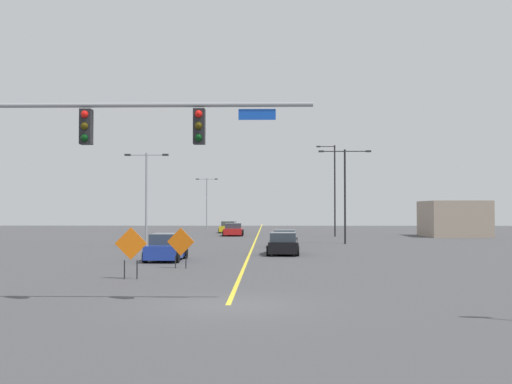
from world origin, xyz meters
TOP-DOWN VIEW (x-y plane):
  - ground at (0.00, 0.00)m, footprint 177.39×177.39m
  - road_centre_stripe at (0.00, 49.27)m, footprint 0.16×98.55m
  - traffic_signal_assembly at (-4.20, -0.01)m, footprint 10.18×0.44m
  - street_lamp_far_right at (-7.85, 26.91)m, footprint 3.25×0.24m
  - street_lamp_far_left at (-7.64, 68.98)m, footprint 3.14×0.24m
  - street_lamp_mid_right at (7.48, 32.17)m, footprint 4.32×0.24m
  - street_lamp_near_left at (8.02, 45.78)m, footprint 2.00×0.24m
  - construction_sign_left_shoulder at (-4.37, 6.63)m, footprint 1.31×0.05m
  - construction_sign_left_lane at (-3.01, 11.16)m, footprint 1.33×0.28m
  - car_red_far at (-2.60, 47.70)m, footprint 2.21×4.62m
  - car_blue_mid at (-4.44, 15.54)m, footprint 2.00×3.94m
  - car_black_distant at (2.11, 20.28)m, footprint 2.11×4.34m
  - car_silver_passing at (2.41, 28.09)m, footprint 2.12×4.09m
  - car_yellow_approaching at (-3.66, 56.12)m, footprint 2.19×4.49m
  - roadside_building_east at (20.67, 46.44)m, footprint 6.01×7.01m

SIDE VIEW (x-z plane):
  - ground at x=0.00m, z-range 0.00..0.00m
  - road_centre_stripe at x=0.00m, z-range 0.00..0.01m
  - car_silver_passing at x=2.41m, z-range -0.04..1.24m
  - car_red_far at x=-2.60m, z-range -0.05..1.30m
  - car_yellow_approaching at x=-3.66m, z-range -0.05..1.35m
  - car_black_distant at x=2.11m, z-range -0.04..1.34m
  - car_blue_mid at x=-4.44m, z-range -0.04..1.45m
  - construction_sign_left_lane at x=-3.01m, z-range 0.23..2.17m
  - construction_sign_left_shoulder at x=-4.37m, z-range 0.28..2.37m
  - roadside_building_east at x=20.67m, z-range 0.00..3.72m
  - street_lamp_far_right at x=-7.85m, z-range 0.70..7.72m
  - street_lamp_far_left at x=-7.64m, z-range 0.70..8.05m
  - street_lamp_mid_right at x=7.48m, z-range 0.80..8.56m
  - traffic_signal_assembly at x=-4.20m, z-range 1.53..7.93m
  - street_lamp_near_left at x=8.02m, z-range 0.44..10.01m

